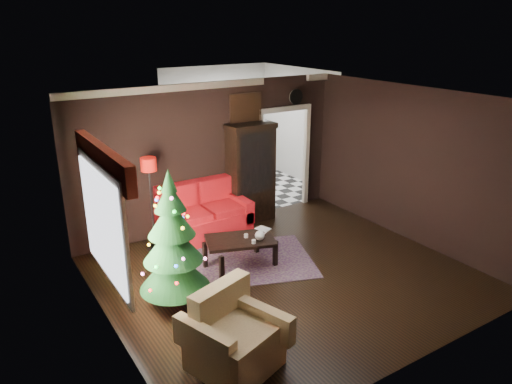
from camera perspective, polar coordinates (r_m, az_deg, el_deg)
floor at (r=7.84m, az=3.59°, el=-9.82°), size 5.50×5.50×0.00m
ceiling at (r=6.92m, az=4.08°, el=10.84°), size 5.50×5.50×0.00m
wall_back at (r=9.30m, az=-5.32°, el=4.24°), size 5.50×0.00×5.50m
wall_front at (r=5.61m, az=19.17°, el=-7.40°), size 5.50×0.00×5.50m
wall_left at (r=6.15m, az=-17.41°, el=-4.78°), size 0.00×5.50×5.50m
wall_right at (r=9.09m, az=17.97°, el=3.00°), size 0.00×5.50×5.50m
doorway at (r=10.25m, az=3.21°, el=3.71°), size 1.10×0.10×2.10m
left_window at (r=6.32m, az=-17.60°, el=-3.64°), size 0.05×1.60×1.40m
valance at (r=6.08m, az=-17.66°, el=3.63°), size 0.12×2.10×0.35m
kitchen_floor at (r=11.76m, az=-1.14°, el=0.47°), size 3.00×3.00×0.00m
kitchen_window at (r=12.56m, az=-4.70°, el=9.66°), size 0.70×0.06×0.70m
rug at (r=8.25m, az=-1.42°, el=-8.16°), size 2.69×2.33×0.01m
loveseat at (r=9.03m, az=-6.08°, el=-2.29°), size 1.70×0.90×1.00m
curio_cabinet at (r=9.59m, az=-0.62°, el=1.99°), size 0.90×0.45×1.90m
floor_lamp at (r=8.54m, az=-12.21°, el=-1.56°), size 0.36×0.36×1.71m
christmas_tree at (r=6.66m, az=-9.84°, el=-5.55°), size 1.29×1.29×1.87m
armchair at (r=5.78m, az=-2.57°, el=-16.29°), size 1.16×1.16×0.94m
coffee_table at (r=7.98m, az=-1.87°, el=-7.13°), size 1.25×0.98×0.49m
teapot at (r=7.79m, az=0.44°, el=-5.12°), size 0.19×0.19×0.17m
cup_a at (r=7.91m, az=-1.18°, el=-5.18°), size 0.08×0.08×0.06m
cup_b at (r=7.71m, az=-0.27°, el=-5.87°), size 0.07×0.07×0.06m
book at (r=8.10m, az=0.48°, el=-3.87°), size 0.17×0.08×0.24m
wall_clock at (r=10.08m, az=4.70°, el=11.14°), size 0.32×0.32×0.06m
painting at (r=9.43m, az=-1.26°, el=9.83°), size 0.62×0.05×0.52m
kitchen_counter at (r=12.62m, az=-4.01°, el=3.90°), size 1.80×0.60×0.90m
kitchen_table at (r=11.25m, az=-1.66°, el=1.58°), size 0.70×0.70×0.75m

